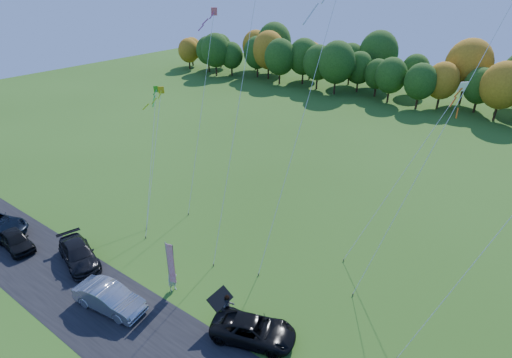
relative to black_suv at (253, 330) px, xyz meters
The scene contains 17 objects.
ground 4.30m from the black_suv, behind, with size 160.00×160.00×0.00m, color #2D5616.
asphalt_strip 5.80m from the black_suv, 137.42° to the right, with size 90.00×6.00×0.01m, color black.
tree_line 55.27m from the black_suv, 94.40° to the left, with size 116.00×12.00×10.00m, color #1E4711, non-canonical shape.
black_suv is the anchor object (origin of this frame).
silver_sedan 9.72m from the black_suv, 158.97° to the right, with size 1.75×5.03×1.66m, color #9B9C9F.
dark_truck_a 15.11m from the black_suv, behind, with size 2.10×5.16×1.50m, color black.
dark_truck_b 21.08m from the black_suv, 169.38° to the right, with size 1.73×4.29×1.46m, color black.
person_tailgate_a 6.98m from the black_suv, behind, with size 0.65×0.43×1.78m, color silver.
person_tailgate_b 2.32m from the black_suv, 169.78° to the left, with size 0.86×0.67×1.77m, color gray.
feather_flag 7.02m from the black_suv, behind, with size 0.54×0.19×4.17m.
kite_delta_blue 17.76m from the black_suv, 129.03° to the left, with size 3.67×11.58×28.22m.
kite_parafoil_orange 20.27m from the black_suv, 62.70° to the left, with size 8.75×12.89×30.01m.
kite_delta_red 15.12m from the black_suv, 105.54° to the left, with size 2.45×10.21×21.77m.
kite_diamond_yellow 16.18m from the black_suv, 158.84° to the left, with size 2.54×5.59×11.75m.
kite_diamond_green 18.13m from the black_suv, 157.03° to the left, with size 4.13×6.34×11.09m.
kite_diamond_white 14.65m from the black_suv, 74.88° to the left, with size 5.10×6.63×13.57m.
kite_diamond_pink 19.14m from the black_suv, 141.67° to the left, with size 1.78×6.68×17.49m.
Camera 1 is at (14.42, -13.83, 19.42)m, focal length 28.00 mm.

